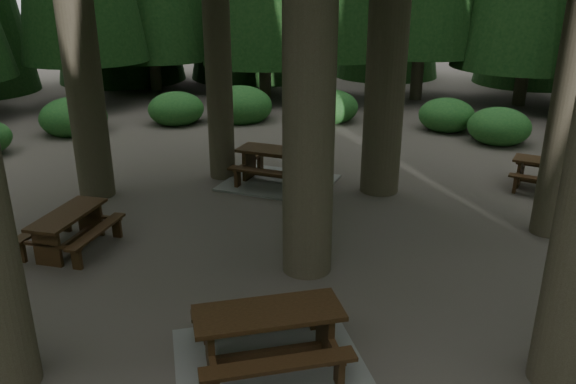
# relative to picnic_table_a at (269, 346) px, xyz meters

# --- Properties ---
(ground) EXTENTS (80.00, 80.00, 0.00)m
(ground) POSITION_rel_picnic_table_a_xyz_m (-0.39, 2.44, -0.28)
(ground) COLOR #4E4840
(ground) RESTS_ON ground
(picnic_table_a) EXTENTS (2.87, 2.59, 0.82)m
(picnic_table_a) POSITION_rel_picnic_table_a_xyz_m (0.00, 0.00, 0.00)
(picnic_table_a) COLOR gray
(picnic_table_a) RESTS_ON ground
(picnic_table_b) EXTENTS (1.63, 1.89, 0.73)m
(picnic_table_b) POSITION_rel_picnic_table_a_xyz_m (-3.99, 3.13, 0.20)
(picnic_table_b) COLOR black
(picnic_table_b) RESTS_ON ground
(picnic_table_c) EXTENTS (3.09, 2.80, 0.87)m
(picnic_table_c) POSITION_rel_picnic_table_a_xyz_m (-0.41, 6.96, 0.03)
(picnic_table_c) COLOR gray
(picnic_table_c) RESTS_ON ground
(picnic_table_d) EXTENTS (2.09, 1.94, 0.72)m
(picnic_table_d) POSITION_rel_picnic_table_a_xyz_m (6.04, 6.89, 0.20)
(picnic_table_d) COLOR black
(picnic_table_d) RESTS_ON ground
(shrub_ring) EXTENTS (23.86, 24.64, 1.49)m
(shrub_ring) POSITION_rel_picnic_table_a_xyz_m (0.32, 3.19, 0.12)
(shrub_ring) COLOR #216228
(shrub_ring) RESTS_ON ground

